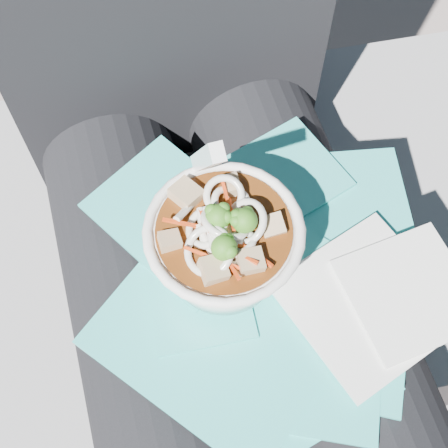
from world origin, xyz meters
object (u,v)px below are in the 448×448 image
object	(u,v)px
lap	(235,315)
person_body	(211,231)
plastic_bag	(269,284)
udon_bowl	(224,243)
stone_ledge	(205,295)

from	to	relation	value
lap	person_body	bearing A→B (deg)	90.00
person_body	plastic_bag	bearing A→B (deg)	-74.30
person_body	udon_bowl	distance (m)	0.14
stone_ledge	lap	size ratio (longest dim) A/B	2.08
plastic_bag	lap	bearing A→B (deg)	164.88
stone_ledge	person_body	xyz separation A→B (m)	(0.00, -0.06, 0.33)
plastic_bag	udon_bowl	world-z (taller)	udon_bowl
person_body	plastic_bag	distance (m)	0.12
lap	person_body	size ratio (longest dim) A/B	0.47
stone_ledge	udon_bowl	size ratio (longest dim) A/B	5.33
plastic_bag	udon_bowl	xyz separation A→B (m)	(-0.04, 0.03, 0.06)
stone_ledge	plastic_bag	bearing A→B (deg)	-79.90
person_body	plastic_bag	world-z (taller)	person_body
udon_bowl	plastic_bag	bearing A→B (deg)	-35.82
stone_ledge	lap	bearing A→B (deg)	-90.00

